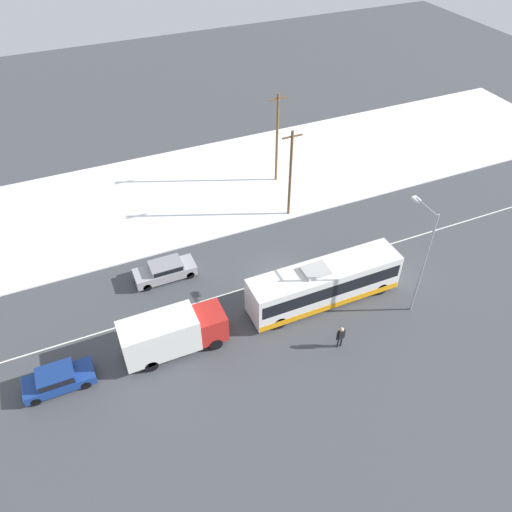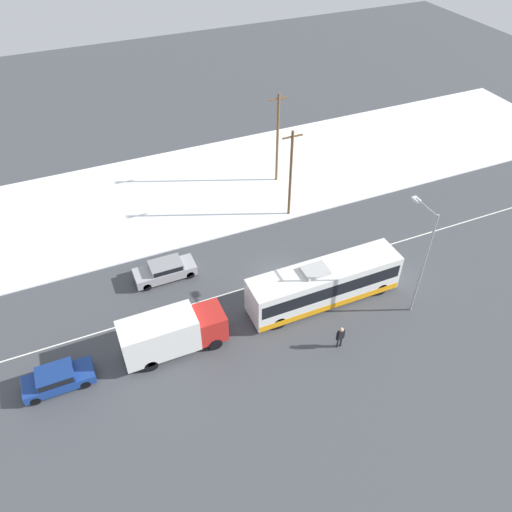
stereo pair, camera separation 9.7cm
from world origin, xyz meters
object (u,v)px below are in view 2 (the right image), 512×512
at_px(sedan_car, 165,270).
at_px(parked_car_near_truck, 57,378).
at_px(box_truck, 171,333).
at_px(utility_pole_roadside, 291,173).
at_px(utility_pole_snowlot, 278,138).
at_px(city_bus, 324,284).
at_px(pedestrian_at_stop, 340,335).
at_px(streetlamp, 422,251).

distance_m(sedan_car, parked_car_near_truck, 11.15).
height_order(box_truck, utility_pole_roadside, utility_pole_roadside).
xyz_separation_m(box_truck, parked_car_near_truck, (-7.31, 0.09, -0.92)).
bearing_deg(utility_pole_snowlot, city_bus, -103.14).
height_order(city_bus, box_truck, city_bus).
relative_size(sedan_car, utility_pole_roadside, 0.57).
xyz_separation_m(parked_car_near_truck, pedestrian_at_stop, (17.58, -4.22, 0.36)).
height_order(sedan_car, utility_pole_roadside, utility_pole_roadside).
bearing_deg(parked_car_near_truck, box_truck, -0.70).
bearing_deg(utility_pole_roadside, box_truck, -142.29).
xyz_separation_m(utility_pole_roadside, utility_pole_snowlot, (1.36, 5.53, 0.35)).
relative_size(parked_car_near_truck, utility_pole_roadside, 0.52).
xyz_separation_m(box_truck, pedestrian_at_stop, (10.26, -4.13, -0.56)).
bearing_deg(sedan_car, parked_car_near_truck, 38.26).
relative_size(city_bus, pedestrian_at_stop, 6.18).
bearing_deg(streetlamp, pedestrian_at_stop, -168.75).
bearing_deg(parked_car_near_truck, streetlamp, -6.96).
height_order(box_truck, parked_car_near_truck, box_truck).
bearing_deg(streetlamp, city_bus, 151.33).
relative_size(city_bus, utility_pole_roadside, 1.39).
bearing_deg(utility_pole_roadside, streetlamp, -77.44).
xyz_separation_m(city_bus, utility_pole_roadside, (2.39, 10.51, 2.63)).
height_order(box_truck, sedan_car, box_truck).
bearing_deg(parked_car_near_truck, sedan_car, 38.26).
distance_m(sedan_car, utility_pole_snowlot, 16.86).
height_order(streetlamp, utility_pole_roadside, streetlamp).
bearing_deg(streetlamp, sedan_car, 147.21).
relative_size(box_truck, streetlamp, 0.80).
bearing_deg(utility_pole_roadside, parked_car_near_truck, -153.43).
height_order(parked_car_near_truck, streetlamp, streetlamp).
bearing_deg(city_bus, utility_pole_roadside, 77.21).
xyz_separation_m(parked_car_near_truck, utility_pole_roadside, (21.04, 10.52, 3.51)).
xyz_separation_m(parked_car_near_truck, streetlamp, (24.04, -2.94, 4.48)).
height_order(sedan_car, pedestrian_at_stop, pedestrian_at_stop).
distance_m(pedestrian_at_stop, utility_pole_roadside, 15.47).
distance_m(box_truck, parked_car_near_truck, 7.37).
bearing_deg(city_bus, utility_pole_snowlot, 76.86).
distance_m(box_truck, utility_pole_roadside, 17.54).
xyz_separation_m(city_bus, streetlamp, (5.38, -2.94, 3.61)).
distance_m(parked_car_near_truck, pedestrian_at_stop, 18.08).
xyz_separation_m(pedestrian_at_stop, streetlamp, (6.46, 1.28, 4.13)).
relative_size(sedan_car, parked_car_near_truck, 1.10).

